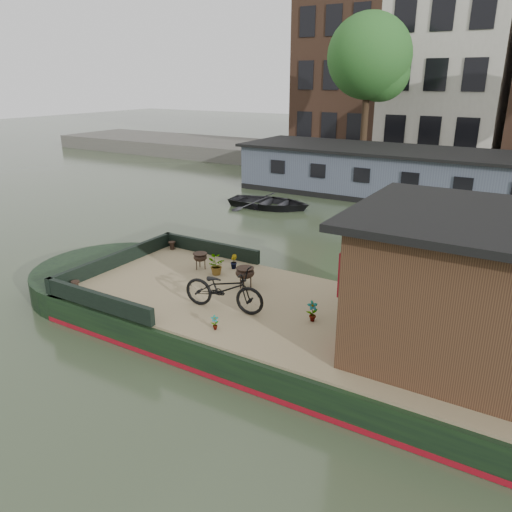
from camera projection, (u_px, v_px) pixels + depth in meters
The scene contains 19 objects.
ground at pixel (341, 354), 9.62m from camera, with size 120.00×120.00×0.00m, color #313D26.
houseboat_hull at pixel (280, 325), 10.18m from camera, with size 14.01×4.02×0.60m.
houseboat_deck at pixel (343, 325), 9.41m from camera, with size 11.80×3.80×0.05m, color #7E6E4E.
bow_bulwark at pixel (142, 266), 11.82m from camera, with size 3.00×4.00×0.35m.
cabin at pixel (476, 288), 7.92m from camera, with size 4.00×3.50×2.42m.
bicycle at pixel (224, 289), 9.86m from camera, with size 0.60×1.71×0.90m, color black.
potted_plant_a at pixel (312, 311), 9.45m from camera, with size 0.22×0.15×0.41m, color #A3622E.
potted_plant_b at pixel (233, 262), 12.11m from camera, with size 0.19×0.15×0.34m, color brown.
potted_plant_c at pixel (215, 266), 11.70m from camera, with size 0.41×0.35×0.45m, color #A93631.
potted_plant_d at pixel (370, 295), 9.95m from camera, with size 0.33×0.33×0.59m, color maroon.
potted_plant_e at pixel (215, 323), 9.15m from camera, with size 0.15×0.10×0.28m, color #A0612F.
brazier_front at pixel (245, 277), 11.00m from camera, with size 0.42×0.42×0.46m, color black, non-canonical shape.
brazier_rear at pixel (200, 261), 12.06m from camera, with size 0.37×0.37×0.40m, color black, non-canonical shape.
bollard_port at pixel (172, 246), 13.47m from camera, with size 0.19×0.19×0.21m, color black.
bollard_stbd at pixel (76, 286), 10.87m from camera, with size 0.18×0.18×0.21m, color black.
dinghy at pixel (270, 199), 20.37m from camera, with size 2.43×3.40×0.70m, color black.
far_houseboat at pixel (471, 182), 20.57m from camera, with size 20.40×4.40×2.11m.
quay at pixel (491, 171), 25.98m from camera, with size 60.00×6.00×0.90m, color #47443F.
tree_left at pixel (372, 60), 26.10m from camera, with size 4.40×4.40×7.40m.
Camera 1 is at (2.96, -8.05, 5.03)m, focal length 35.00 mm.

